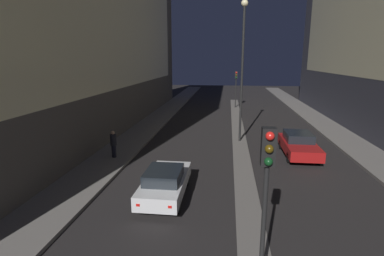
# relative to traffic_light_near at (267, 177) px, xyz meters

# --- Properties ---
(median_strip) EXTENTS (1.05, 39.72, 0.12)m
(median_strip) POSITION_rel_traffic_light_near_xyz_m (0.00, 17.75, -3.31)
(median_strip) COLOR #66605B
(median_strip) RESTS_ON ground
(traffic_light_near) EXTENTS (0.32, 0.42, 4.43)m
(traffic_light_near) POSITION_rel_traffic_light_near_xyz_m (0.00, 0.00, 0.00)
(traffic_light_near) COLOR black
(traffic_light_near) RESTS_ON median_strip
(traffic_light_mid) EXTENTS (0.32, 0.42, 4.43)m
(traffic_light_mid) POSITION_rel_traffic_light_near_xyz_m (0.00, 30.51, 0.00)
(traffic_light_mid) COLOR black
(traffic_light_mid) RESTS_ON median_strip
(street_lamp) EXTENTS (0.47, 0.47, 9.81)m
(street_lamp) POSITION_rel_traffic_light_near_xyz_m (0.00, 14.93, 2.90)
(street_lamp) COLOR black
(street_lamp) RESTS_ON median_strip
(car_left_lane) EXTENTS (1.76, 4.32, 1.41)m
(car_left_lane) POSITION_rel_traffic_light_near_xyz_m (-3.62, 5.40, -2.65)
(car_left_lane) COLOR silver
(car_left_lane) RESTS_ON ground
(car_right_lane) EXTENTS (1.90, 4.56, 1.45)m
(car_right_lane) POSITION_rel_traffic_light_near_xyz_m (3.62, 12.24, -2.63)
(car_right_lane) COLOR maroon
(car_right_lane) RESTS_ON ground
(pedestrian_on_left_sidewalk) EXTENTS (0.38, 0.38, 1.65)m
(pedestrian_on_left_sidewalk) POSITION_rel_traffic_light_near_xyz_m (-7.80, 10.09, -2.35)
(pedestrian_on_left_sidewalk) COLOR black
(pedestrian_on_left_sidewalk) RESTS_ON sidewalk_left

